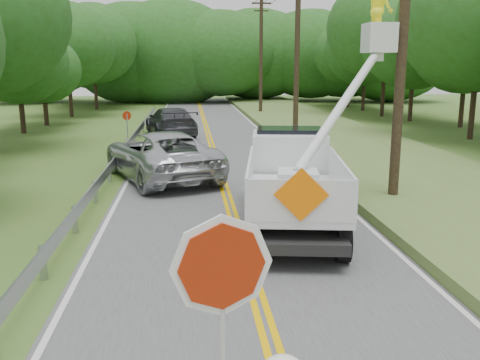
{
  "coord_description": "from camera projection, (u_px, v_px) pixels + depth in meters",
  "views": [
    {
      "loc": [
        -1.18,
        -6.08,
        4.15
      ],
      "look_at": [
        0.0,
        6.0,
        1.5
      ],
      "focal_mm": 39.3,
      "sensor_mm": 36.0,
      "label": 1
    }
  ],
  "objects": [
    {
      "name": "road",
      "position": [
        220.0,
        174.0,
        20.52
      ],
      "size": [
        7.2,
        96.0,
        0.03
      ],
      "color": "#4C4B4E",
      "rests_on": "ground"
    },
    {
      "name": "guardrail",
      "position": [
        118.0,
        158.0,
        20.9
      ],
      "size": [
        0.18,
        48.0,
        0.77
      ],
      "color": "#979A9F",
      "rests_on": "ground"
    },
    {
      "name": "utility_poles",
      "position": [
        330.0,
        39.0,
        22.81
      ],
      "size": [
        1.6,
        43.3,
        10.0
      ],
      "color": "black",
      "rests_on": "ground"
    },
    {
      "name": "tall_grass_verge",
      "position": [
        396.0,
        167.0,
        21.16
      ],
      "size": [
        7.0,
        96.0,
        0.3
      ],
      "primitive_type": "cube",
      "color": "#566D34",
      "rests_on": "ground"
    },
    {
      "name": "treeline_left",
      "position": [
        43.0,
        41.0,
        34.68
      ],
      "size": [
        9.63,
        55.85,
        10.45
      ],
      "color": "#332319",
      "rests_on": "ground"
    },
    {
      "name": "treeline_right",
      "position": [
        453.0,
        35.0,
        32.89
      ],
      "size": [
        11.15,
        53.38,
        11.39
      ],
      "color": "#332319",
      "rests_on": "ground"
    },
    {
      "name": "treeline_horizon",
      "position": [
        214.0,
        54.0,
        60.52
      ],
      "size": [
        56.75,
        14.52,
        12.17
      ],
      "color": "#264F16",
      "rests_on": "ground"
    },
    {
      "name": "bucket_truck",
      "position": [
        299.0,
        163.0,
        14.49
      ],
      "size": [
        4.81,
        6.85,
        6.51
      ],
      "color": "black",
      "rests_on": "road"
    },
    {
      "name": "suv_silver",
      "position": [
        161.0,
        155.0,
        19.47
      ],
      "size": [
        5.09,
        7.04,
        1.78
      ],
      "primitive_type": "imported",
      "rotation": [
        0.0,
        0.0,
        3.52
      ],
      "color": "#BABDC2",
      "rests_on": "road"
    },
    {
      "name": "suv_darkgrey",
      "position": [
        171.0,
        122.0,
        31.46
      ],
      "size": [
        3.58,
        6.22,
        1.7
      ],
      "primitive_type": "imported",
      "rotation": [
        0.0,
        0.0,
        3.36
      ],
      "color": "#36383E",
      "rests_on": "road"
    },
    {
      "name": "stop_sign_permanent",
      "position": [
        127.0,
        127.0,
        24.49
      ],
      "size": [
        0.39,
        0.26,
        2.1
      ],
      "color": "#979A9F",
      "rests_on": "ground"
    }
  ]
}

